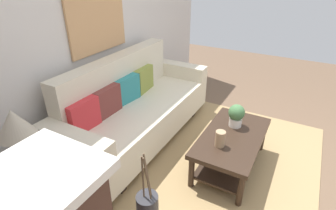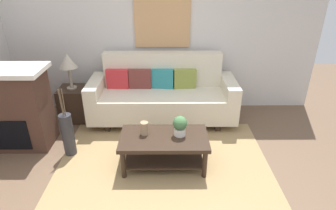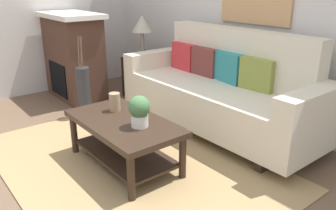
% 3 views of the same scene
% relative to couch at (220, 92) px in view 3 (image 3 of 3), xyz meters
% --- Properties ---
extents(ground_plane, '(9.22, 9.22, 0.00)m').
position_rel_couch_xyz_m(ground_plane, '(0.02, -1.69, -0.43)').
color(ground_plane, brown).
extents(wall_back, '(5.22, 0.10, 2.70)m').
position_rel_couch_xyz_m(wall_back, '(0.02, 0.54, 0.92)').
color(wall_back, silver).
rests_on(wall_back, ground_plane).
extents(area_rug, '(2.74, 1.95, 0.01)m').
position_rel_couch_xyz_m(area_rug, '(0.02, -1.19, -0.43)').
color(area_rug, '#A38456').
rests_on(area_rug, ground_plane).
extents(couch, '(2.33, 0.84, 1.08)m').
position_rel_couch_xyz_m(couch, '(0.00, 0.00, 0.00)').
color(couch, beige).
rests_on(couch, ground_plane).
extents(throw_pillow_crimson, '(0.37, 0.14, 0.32)m').
position_rel_couch_xyz_m(throw_pillow_crimson, '(-0.73, 0.13, 0.25)').
color(throw_pillow_crimson, red).
rests_on(throw_pillow_crimson, couch).
extents(throw_pillow_maroon, '(0.36, 0.13, 0.32)m').
position_rel_couch_xyz_m(throw_pillow_maroon, '(-0.37, 0.13, 0.25)').
color(throw_pillow_maroon, brown).
rests_on(throw_pillow_maroon, couch).
extents(throw_pillow_teal, '(0.37, 0.17, 0.32)m').
position_rel_couch_xyz_m(throw_pillow_teal, '(0.00, 0.13, 0.25)').
color(throw_pillow_teal, teal).
rests_on(throw_pillow_teal, couch).
extents(throw_pillow_olive, '(0.37, 0.15, 0.32)m').
position_rel_couch_xyz_m(throw_pillow_olive, '(0.37, 0.13, 0.25)').
color(throw_pillow_olive, olive).
rests_on(throw_pillow_olive, couch).
extents(coffee_table, '(1.10, 0.60, 0.43)m').
position_rel_couch_xyz_m(coffee_table, '(0.03, -1.23, -0.12)').
color(coffee_table, '#332319').
rests_on(coffee_table, ground_plane).
extents(tabletop_vase, '(0.10, 0.10, 0.17)m').
position_rel_couch_xyz_m(tabletop_vase, '(-0.22, -1.17, 0.08)').
color(tabletop_vase, tan).
rests_on(tabletop_vase, coffee_table).
extents(potted_plant_tabletop, '(0.18, 0.18, 0.26)m').
position_rel_couch_xyz_m(potted_plant_tabletop, '(0.23, -1.20, 0.14)').
color(potted_plant_tabletop, white).
rests_on(potted_plant_tabletop, coffee_table).
extents(side_table, '(0.44, 0.44, 0.56)m').
position_rel_couch_xyz_m(side_table, '(-1.46, 0.01, -0.15)').
color(side_table, '#332319').
rests_on(side_table, ground_plane).
extents(table_lamp, '(0.28, 0.28, 0.57)m').
position_rel_couch_xyz_m(table_lamp, '(-1.46, 0.01, 0.56)').
color(table_lamp, gray).
rests_on(table_lamp, side_table).
extents(fireplace, '(1.02, 0.58, 1.16)m').
position_rel_couch_xyz_m(fireplace, '(-2.04, -0.74, 0.16)').
color(fireplace, '#472D23').
rests_on(fireplace, ground_plane).
extents(floor_vase, '(0.16, 0.16, 0.61)m').
position_rel_couch_xyz_m(floor_vase, '(-1.26, -0.99, -0.13)').
color(floor_vase, '#2D2D33').
rests_on(floor_vase, ground_plane).
extents(floor_vase_branch_a, '(0.02, 0.05, 0.36)m').
position_rel_couch_xyz_m(floor_vase_branch_a, '(-1.24, -0.99, 0.36)').
color(floor_vase_branch_a, brown).
rests_on(floor_vase_branch_a, floor_vase).
extents(floor_vase_branch_b, '(0.02, 0.02, 0.36)m').
position_rel_couch_xyz_m(floor_vase_branch_b, '(-1.27, -0.97, 0.36)').
color(floor_vase_branch_b, brown).
rests_on(floor_vase_branch_b, floor_vase).
extents(floor_vase_branch_c, '(0.03, 0.04, 0.36)m').
position_rel_couch_xyz_m(floor_vase_branch_c, '(-1.27, -1.01, 0.36)').
color(floor_vase_branch_c, brown).
rests_on(floor_vase_branch_c, floor_vase).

